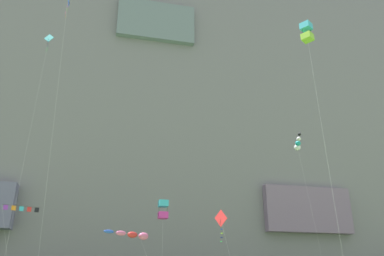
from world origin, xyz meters
TOP-DOWN VIEW (x-y plane):
  - cliff_face at (0.02, 61.29)m, footprint 180.00×23.52m
  - kite_box_mid_right at (11.69, 18.64)m, footprint 1.58×3.24m
  - kite_diamond_far_left at (-12.44, 22.94)m, footprint 1.09×2.05m
  - kite_banner_high_center at (-16.11, 36.24)m, footprint 3.95×2.12m
  - kite_windsock_mid_center at (17.70, 33.72)m, footprint 2.97×4.60m
  - kite_diamond_upper_right at (-16.14, 36.22)m, footprint 1.42×5.84m
  - kite_windsock_high_right at (-3.66, 32.84)m, footprint 6.58×4.15m
  - kite_box_upper_mid at (-0.02, 35.69)m, footprint 1.16×2.88m
  - kite_diamond_low_left at (4.89, 28.02)m, footprint 1.88×2.60m

SIDE VIEW (x-z plane):
  - kite_windsock_high_right at x=-3.66m, z-range 3.40..10.98m
  - kite_diamond_low_left at x=4.89m, z-range 3.57..13.08m
  - kite_banner_high_center at x=-16.11m, z-range 4.60..15.05m
  - kite_box_upper_mid at x=-0.02m, z-range 4.75..16.45m
  - kite_windsock_mid_center at x=17.70m, z-range 9.54..29.96m
  - kite_box_mid_right at x=11.69m, z-range 12.56..39.77m
  - kite_diamond_far_left at x=-12.44m, z-range 13.12..43.69m
  - kite_diamond_upper_right at x=-16.14m, z-range 13.86..47.88m
  - cliff_face at x=0.02m, z-range -0.04..74.08m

